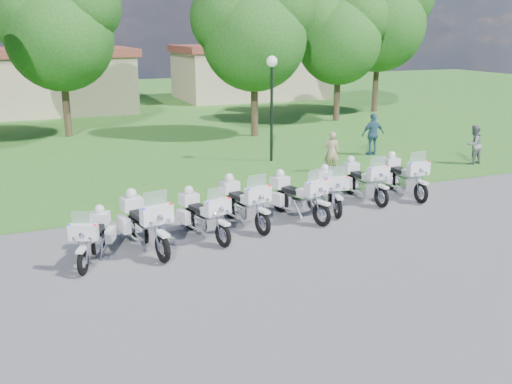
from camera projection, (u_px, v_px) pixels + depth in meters
name	position (u px, v px, depth m)	size (l,w,h in m)	color
ground	(286.00, 237.00, 15.00)	(100.00, 100.00, 0.00)	#4E4E52
grass_lawn	(117.00, 109.00, 38.99)	(100.00, 48.00, 0.01)	#346A21
motorcycle_0	(93.00, 236.00, 13.37)	(1.20, 1.97, 1.41)	black
motorcycle_1	(144.00, 222.00, 14.00)	(1.12, 2.48, 1.68)	black
motorcycle_2	(203.00, 214.00, 14.85)	(1.09, 2.20, 1.50)	black
motorcycle_3	(243.00, 202.00, 15.74)	(1.05, 2.38, 1.61)	black
motorcycle_4	(297.00, 195.00, 16.37)	(1.22, 2.29, 1.59)	black
motorcycle_5	(330.00, 189.00, 17.19)	(1.09, 2.19, 1.50)	black
motorcycle_6	(363.00, 179.00, 18.16)	(0.82, 2.33, 1.56)	black
motorcycle_7	(403.00, 175.00, 18.64)	(0.83, 2.39, 1.61)	black
lamp_post	(272.00, 83.00, 22.75)	(0.44, 0.44, 4.26)	black
tree_1	(58.00, 27.00, 27.69)	(6.09, 5.20, 8.12)	#38281C
tree_2	(253.00, 28.00, 27.81)	(6.03, 5.14, 8.04)	#38281C
tree_3	(338.00, 34.00, 32.84)	(5.66, 4.83, 7.55)	#38281C
tree_4	(378.00, 16.00, 36.32)	(6.93, 5.91, 9.24)	#38281C
building_west	(19.00, 80.00, 37.11)	(14.56, 8.32, 4.10)	tan
building_east	(250.00, 71.00, 45.13)	(11.44, 7.28, 4.10)	tan
bystander_a	(332.00, 152.00, 21.61)	(0.57, 0.37, 1.55)	tan
bystander_b	(474.00, 145.00, 22.91)	(0.77, 0.60, 1.59)	gray
bystander_c	(373.00, 134.00, 24.56)	(1.06, 0.44, 1.81)	#34617E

